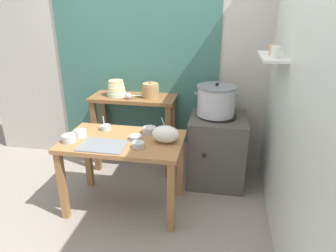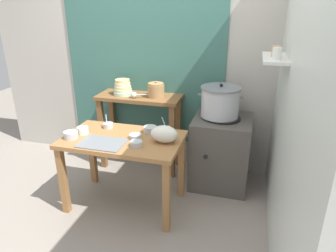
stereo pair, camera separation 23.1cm
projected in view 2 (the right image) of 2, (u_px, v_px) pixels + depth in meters
ground_plane at (126, 206)px, 3.04m from camera, size 9.00×9.00×0.00m
wall_back at (164, 57)px, 3.51m from camera, size 4.40×0.12×2.60m
wall_right at (294, 82)px, 2.39m from camera, size 0.30×3.20×2.60m
prep_table at (123, 148)px, 2.87m from camera, size 1.10×0.66×0.72m
back_shelf_table at (140, 114)px, 3.56m from camera, size 0.96×0.40×0.90m
stove_block at (221, 151)px, 3.31m from camera, size 0.60×0.61×0.78m
steamer_pot at (220, 102)px, 3.14m from camera, size 0.46×0.41×0.35m
clay_pot at (156, 90)px, 3.40m from camera, size 0.19×0.19×0.18m
bowl_stack_enamel at (123, 88)px, 3.48m from camera, size 0.22×0.22×0.18m
ladle at (135, 95)px, 3.38m from camera, size 0.28×0.13×0.07m
serving_tray at (102, 143)px, 2.70m from camera, size 0.40×0.28×0.01m
plastic_bag at (164, 134)px, 2.71m from camera, size 0.24×0.17×0.16m
prep_bowl_0 at (150, 129)px, 2.92m from camera, size 0.13×0.13×0.06m
prep_bowl_1 at (108, 125)px, 3.04m from camera, size 0.10×0.10×0.14m
prep_bowl_2 at (136, 143)px, 2.64m from camera, size 0.11×0.11×0.05m
prep_bowl_3 at (135, 136)px, 2.80m from camera, size 0.11×0.11×0.04m
prep_bowl_4 at (83, 130)px, 2.90m from camera, size 0.11×0.11×0.07m
prep_bowl_5 at (166, 130)px, 2.90m from camera, size 0.11×0.11×0.17m
prep_bowl_6 at (71, 135)px, 2.80m from camera, size 0.13×0.13×0.07m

